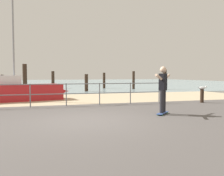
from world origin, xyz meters
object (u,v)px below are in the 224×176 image
(skateboard, at_px, (163,113))
(bollard_short, at_px, (202,96))
(sailboat, at_px, (23,91))
(seagull, at_px, (202,88))
(skateboarder, at_px, (163,87))

(skateboard, relative_size, bollard_short, 1.03)
(sailboat, relative_size, seagull, 11.71)
(sailboat, distance_m, bollard_short, 9.50)
(skateboarder, bearing_deg, bollard_short, 36.28)
(seagull, bearing_deg, skateboarder, -143.90)
(bollard_short, bearing_deg, seagull, -21.12)
(skateboarder, bearing_deg, skateboard, 2.39)
(skateboard, bearing_deg, skateboarder, -177.61)
(bollard_short, relative_size, seagull, 1.48)
(skateboard, relative_size, skateboarder, 0.44)
(sailboat, height_order, skateboard, sailboat)
(skateboarder, relative_size, bollard_short, 2.36)
(skateboard, bearing_deg, bollard_short, 36.28)
(sailboat, distance_m, skateboarder, 8.13)
(sailboat, xyz_separation_m, skateboarder, (5.14, -6.28, 0.49))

